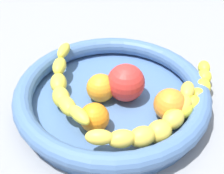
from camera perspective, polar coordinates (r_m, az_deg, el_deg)
kitchen_counter at (r=63.35cm, az=0.00°, el=-4.41°), size 120.00×120.00×3.00cm
fruit_bowl at (r=60.51cm, az=0.00°, el=-1.48°), size 36.97×36.97×5.34cm
banana_draped_left at (r=60.62cm, az=14.75°, el=-1.20°), size 15.07×15.58×4.23cm
banana_draped_right at (r=52.91cm, az=7.78°, el=-6.54°), size 22.30×12.42×5.05cm
banana_arching_top at (r=60.05cm, az=-8.75°, el=0.27°), size 6.36×25.51×4.95cm
orange_front at (r=56.55cm, az=10.37°, el=-3.13°), size 5.82×5.82×5.82cm
orange_mid_left at (r=59.54cm, az=-2.04°, el=-0.15°), size 5.42×5.42×5.42cm
orange_mid_right at (r=53.84cm, az=-3.18°, el=-5.52°), size 5.13×5.13×5.13cm
tomato_red at (r=59.70cm, az=2.40°, el=1.05°), size 7.17×7.17×7.17cm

